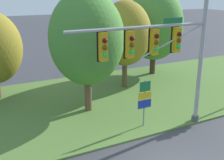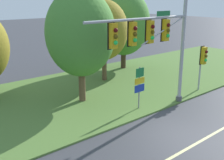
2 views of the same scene
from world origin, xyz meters
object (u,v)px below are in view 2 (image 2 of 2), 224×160
(tree_behind_signpost, at_px, (104,30))
(tree_mid_verge, at_px, (124,23))
(tree_left_of_mast, at_px, (80,33))
(route_sign_post, at_px, (140,83))
(pedestrian_signal_near_kerb, at_px, (203,58))
(traffic_signal_mast, at_px, (158,36))

(tree_behind_signpost, xyz_separation_m, tree_mid_verge, (3.99, 2.04, 0.23))
(tree_left_of_mast, height_order, tree_mid_verge, tree_mid_verge)
(tree_mid_verge, bearing_deg, tree_left_of_mast, -149.18)
(tree_behind_signpost, bearing_deg, route_sign_post, -110.25)
(tree_left_of_mast, xyz_separation_m, tree_behind_signpost, (4.14, 2.81, -0.35))
(route_sign_post, distance_m, tree_mid_verge, 10.68)
(pedestrian_signal_near_kerb, distance_m, tree_left_of_mast, 8.92)
(pedestrian_signal_near_kerb, height_order, tree_left_of_mast, tree_left_of_mast)
(pedestrian_signal_near_kerb, xyz_separation_m, tree_left_of_mast, (-7.78, 3.86, 2.03))
(route_sign_post, height_order, tree_behind_signpost, tree_behind_signpost)
(tree_left_of_mast, height_order, tree_behind_signpost, tree_left_of_mast)
(route_sign_post, bearing_deg, tree_mid_verge, 52.66)
(route_sign_post, bearing_deg, pedestrian_signal_near_kerb, -4.77)
(route_sign_post, height_order, tree_left_of_mast, tree_left_of_mast)
(tree_behind_signpost, bearing_deg, traffic_signal_mast, -104.25)
(tree_mid_verge, bearing_deg, pedestrian_signal_near_kerb, -92.30)
(route_sign_post, distance_m, tree_left_of_mast, 4.77)
(tree_left_of_mast, bearing_deg, tree_behind_signpost, 34.16)
(pedestrian_signal_near_kerb, relative_size, tree_mid_verge, 0.44)
(tree_left_of_mast, bearing_deg, traffic_signal_mast, -60.45)
(tree_behind_signpost, bearing_deg, pedestrian_signal_near_kerb, -61.37)
(traffic_signal_mast, bearing_deg, pedestrian_signal_near_kerb, 3.27)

